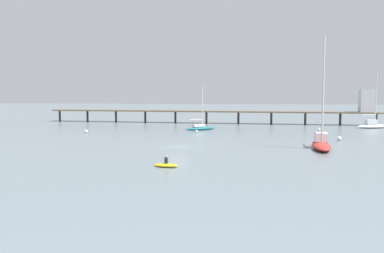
# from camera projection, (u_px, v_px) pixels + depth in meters

# --- Properties ---
(ground_plane) EXTENTS (400.00, 400.00, 0.00)m
(ground_plane) POSITION_uv_depth(u_px,v_px,m) (178.00, 147.00, 53.84)
(ground_plane) COLOR slate
(pier) EXTENTS (76.28, 8.79, 7.81)m
(pier) POSITION_uv_depth(u_px,v_px,m) (255.00, 108.00, 92.65)
(pier) COLOR brown
(pier) RESTS_ON ground_plane
(sailboat_teal) EXTENTS (5.96, 4.62, 8.43)m
(sailboat_teal) POSITION_uv_depth(u_px,v_px,m) (201.00, 127.00, 77.84)
(sailboat_teal) COLOR #1E727A
(sailboat_teal) RESTS_ON ground_plane
(sailboat_red) EXTENTS (3.15, 9.39, 14.19)m
(sailboat_red) POSITION_uv_depth(u_px,v_px,m) (321.00, 142.00, 52.16)
(sailboat_red) COLOR red
(sailboat_red) RESTS_ON ground_plane
(sailboat_white) EXTENTS (7.36, 3.77, 11.41)m
(sailboat_white) POSITION_uv_depth(u_px,v_px,m) (373.00, 124.00, 81.71)
(sailboat_white) COLOR white
(sailboat_white) RESTS_ON ground_plane
(dinghy_yellow) EXTENTS (2.52, 1.38, 1.14)m
(dinghy_yellow) POSITION_uv_depth(u_px,v_px,m) (166.00, 165.00, 39.37)
(dinghy_yellow) COLOR yellow
(dinghy_yellow) RESTS_ON ground_plane
(mooring_buoy_near) EXTENTS (0.58, 0.58, 0.58)m
(mooring_buoy_near) POSITION_uv_depth(u_px,v_px,m) (319.00, 130.00, 75.69)
(mooring_buoy_near) COLOR silver
(mooring_buoy_near) RESTS_ON ground_plane
(mooring_buoy_far) EXTENTS (0.63, 0.63, 0.63)m
(mooring_buoy_far) POSITION_uv_depth(u_px,v_px,m) (86.00, 131.00, 71.83)
(mooring_buoy_far) COLOR silver
(mooring_buoy_far) RESTS_ON ground_plane
(mooring_buoy_outer) EXTENTS (0.67, 0.67, 0.67)m
(mooring_buoy_outer) POSITION_uv_depth(u_px,v_px,m) (339.00, 138.00, 60.79)
(mooring_buoy_outer) COLOR silver
(mooring_buoy_outer) RESTS_ON ground_plane
(mooring_buoy_mid) EXTENTS (0.53, 0.53, 0.53)m
(mooring_buoy_mid) POSITION_uv_depth(u_px,v_px,m) (196.00, 131.00, 72.49)
(mooring_buoy_mid) COLOR silver
(mooring_buoy_mid) RESTS_ON ground_plane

